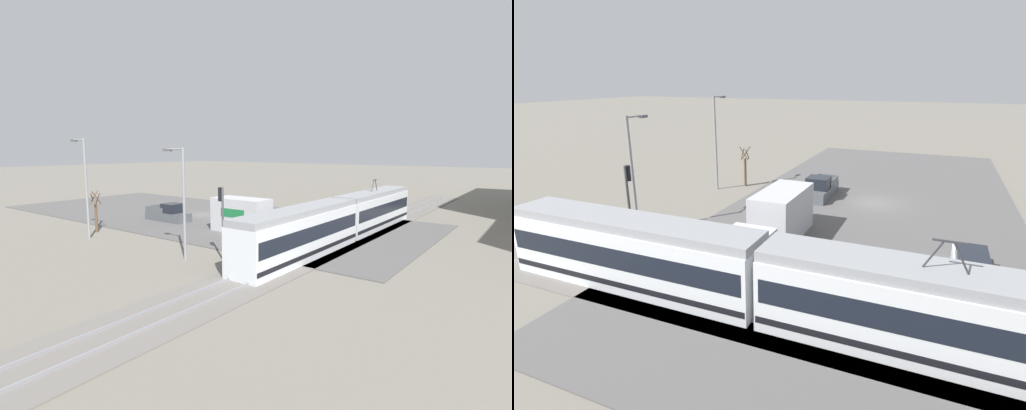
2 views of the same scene
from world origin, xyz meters
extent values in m
plane|color=slate|center=(0.00, 0.00, 0.00)|extent=(320.00, 320.00, 0.00)
cube|color=#565454|center=(0.00, 0.00, 0.04)|extent=(21.62, 51.05, 0.08)
cube|color=slate|center=(0.00, 18.85, 0.04)|extent=(72.15, 4.40, 0.08)
cube|color=gray|center=(0.00, 18.13, 0.15)|extent=(70.71, 0.10, 0.14)
cube|color=gray|center=(0.00, 19.57, 0.15)|extent=(70.71, 0.10, 0.14)
cube|color=silver|center=(-5.14, 18.85, 1.63)|extent=(13.73, 2.51, 3.09)
cube|color=black|center=(-5.14, 18.85, 1.99)|extent=(13.32, 2.54, 1.03)
cube|color=black|center=(-5.14, 18.85, 0.67)|extent=(13.59, 2.55, 0.29)
cube|color=gray|center=(-5.14, 18.85, 3.39)|extent=(13.73, 2.30, 0.44)
cube|color=silver|center=(8.94, 18.85, 1.63)|extent=(13.73, 2.51, 3.09)
cube|color=black|center=(8.94, 18.85, 1.99)|extent=(13.32, 2.54, 1.03)
cube|color=black|center=(8.94, 18.85, 0.67)|extent=(13.59, 2.55, 0.29)
cube|color=gray|center=(8.94, 18.85, 3.39)|extent=(13.73, 2.30, 0.44)
cylinder|color=#2D2D33|center=(-5.59, 18.85, 4.16)|extent=(0.66, 0.07, 1.15)
cylinder|color=#2D2D33|center=(-4.69, 18.85, 4.16)|extent=(0.66, 0.07, 1.15)
cube|color=#2D2D33|center=(-5.14, 18.85, 4.71)|extent=(1.10, 0.08, 0.06)
cube|color=silver|center=(4.47, 15.14, 1.14)|extent=(2.54, 2.56, 2.12)
cube|color=#B2B2B7|center=(4.47, 9.87, 1.64)|extent=(2.54, 5.43, 3.11)
cube|color=#196B38|center=(5.75, 9.87, 1.95)|extent=(0.02, 2.71, 0.78)
cube|color=#4C5156|center=(4.71, -0.02, 0.54)|extent=(2.00, 5.26, 0.92)
cube|color=black|center=(4.71, 0.71, 1.49)|extent=(1.84, 1.79, 0.99)
cube|color=#4C5156|center=(5.63, -1.13, 1.26)|extent=(0.12, 2.63, 0.54)
cube|color=#4C5156|center=(3.78, -1.13, 1.26)|extent=(0.12, 2.63, 0.54)
cube|color=#4C5156|center=(4.71, -2.55, 1.26)|extent=(1.84, 0.21, 0.54)
cube|color=red|center=(5.49, -2.63, 0.81)|extent=(0.14, 0.04, 0.18)
cube|color=silver|center=(-6.68, 11.57, 0.50)|extent=(1.75, 4.80, 0.85)
cube|color=black|center=(-6.68, 11.57, 1.24)|extent=(1.50, 2.49, 0.62)
cylinder|color=#47474C|center=(12.61, 14.84, 2.54)|extent=(0.16, 0.16, 5.08)
cube|color=black|center=(12.61, 14.66, 4.60)|extent=(0.28, 0.22, 0.95)
sphere|color=red|center=(12.61, 14.54, 4.92)|extent=(0.18, 0.18, 0.18)
sphere|color=#3C2C06|center=(12.61, 14.54, 4.60)|extent=(0.18, 0.18, 0.18)
sphere|color=black|center=(12.61, 14.54, 4.28)|extent=(0.18, 0.18, 0.18)
cylinder|color=brown|center=(12.53, -0.94, 1.36)|extent=(0.24, 0.24, 2.71)
cylinder|color=brown|center=(12.78, -0.94, 3.14)|extent=(0.09, 0.77, 1.05)
cylinder|color=brown|center=(12.53, -0.69, 3.24)|extent=(0.93, 0.09, 1.27)
cylinder|color=brown|center=(12.28, -0.94, 3.14)|extent=(0.09, 0.77, 1.05)
cylinder|color=brown|center=(12.53, -1.19, 3.24)|extent=(0.93, 0.09, 1.27)
cylinder|color=gray|center=(14.49, 1.09, 4.29)|extent=(0.20, 0.20, 8.58)
cylinder|color=gray|center=(14.49, 0.29, 8.46)|extent=(0.12, 1.60, 0.12)
cube|color=#515156|center=(14.49, -0.46, 8.40)|extent=(0.36, 0.60, 0.18)
cylinder|color=gray|center=(14.10, 12.64, 3.89)|extent=(0.20, 0.20, 7.79)
cylinder|color=gray|center=(14.10, 11.84, 7.67)|extent=(0.12, 1.60, 0.12)
cube|color=#515156|center=(14.10, 11.09, 7.61)|extent=(0.36, 0.60, 0.18)
camera|label=1|loc=(32.83, 32.86, 7.64)|focal=28.00mm
camera|label=2|loc=(-4.41, 32.86, 10.04)|focal=28.00mm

